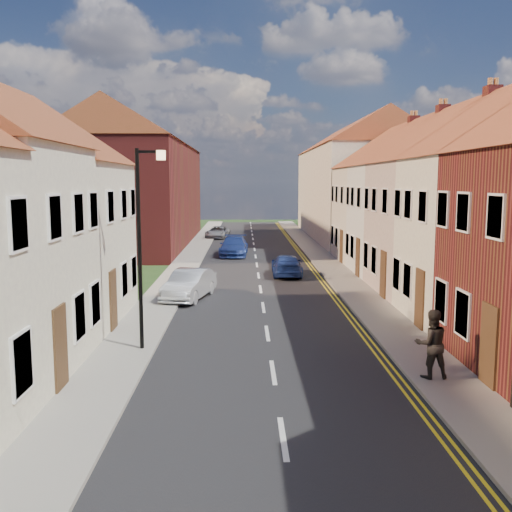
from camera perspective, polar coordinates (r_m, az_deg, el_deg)
road at (r=27.41m, az=0.45°, el=-3.35°), size 7.00×90.00×0.02m
pavement_left at (r=27.63m, az=-8.72°, el=-3.24°), size 1.80×90.00×0.12m
pavement_right at (r=27.88m, az=9.54°, el=-3.16°), size 1.80×90.00×0.12m
cottage_r_pink at (r=27.72m, az=20.23°, el=5.60°), size 8.30×6.00×9.00m
cottage_r_white_far at (r=32.80m, az=16.79°, el=5.98°), size 8.30×5.20×9.00m
cottage_r_cream_far at (r=37.98m, az=14.28°, el=6.22°), size 8.30×6.00×9.00m
cottage_l_pink at (r=22.46m, az=-23.59°, el=4.84°), size 8.30×6.30×8.80m
block_right_far at (r=52.88m, az=9.88°, el=7.53°), size 8.30×24.20×10.50m
block_left_far at (r=47.68m, az=-11.59°, el=7.50°), size 8.30×24.20×10.50m
lamppost at (r=17.26m, az=-11.32°, el=1.93°), size 0.88×0.15×6.00m
car_mid at (r=25.27m, az=-6.68°, el=-2.84°), size 2.27×4.18×1.31m
car_far at (r=39.69m, az=-2.23°, el=0.98°), size 2.06×4.66×1.33m
car_distant at (r=52.01m, az=-3.86°, el=2.38°), size 2.34×4.12×1.08m
pedestrian_right at (r=15.50m, az=17.13°, el=-8.38°), size 0.91×0.72×1.79m
car_far_b at (r=31.34m, az=3.09°, el=-0.94°), size 1.68×3.98×1.15m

